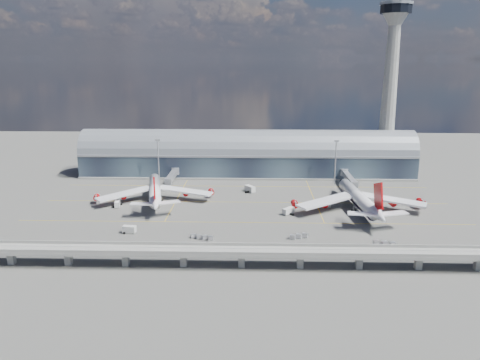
{
  "coord_description": "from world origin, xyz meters",
  "views": [
    {
      "loc": [
        3.69,
        -202.95,
        69.17
      ],
      "look_at": [
        -2.38,
        10.0,
        14.0
      ],
      "focal_mm": 35.0,
      "sensor_mm": 36.0,
      "label": 1
    }
  ],
  "objects_px": {
    "service_truck_3": "(288,211)",
    "cargo_train_2": "(385,244)",
    "airliner_left": "(155,191)",
    "service_truck_1": "(129,229)",
    "service_truck_4": "(351,192)",
    "floodlight_mast_left": "(158,160)",
    "cargo_train_1": "(299,236)",
    "cargo_train_0": "(202,237)",
    "service_truck_0": "(117,204)",
    "airliner_right": "(359,199)",
    "service_truck_2": "(323,204)",
    "floodlight_mast_right": "(335,161)",
    "service_truck_5": "(250,189)",
    "control_tower": "(390,89)"
  },
  "relations": [
    {
      "from": "service_truck_2",
      "to": "cargo_train_1",
      "type": "bearing_deg",
      "value": 177.97
    },
    {
      "from": "floodlight_mast_right",
      "to": "service_truck_4",
      "type": "distance_m",
      "value": 24.84
    },
    {
      "from": "floodlight_mast_left",
      "to": "floodlight_mast_right",
      "type": "relative_size",
      "value": 1.0
    },
    {
      "from": "service_truck_5",
      "to": "cargo_train_1",
      "type": "relative_size",
      "value": 0.9
    },
    {
      "from": "airliner_right",
      "to": "service_truck_3",
      "type": "bearing_deg",
      "value": -174.26
    },
    {
      "from": "service_truck_4",
      "to": "airliner_left",
      "type": "bearing_deg",
      "value": 166.13
    },
    {
      "from": "floodlight_mast_left",
      "to": "cargo_train_1",
      "type": "relative_size",
      "value": 3.22
    },
    {
      "from": "service_truck_3",
      "to": "service_truck_5",
      "type": "xyz_separation_m",
      "value": [
        -17.9,
        36.68,
        0.17
      ]
    },
    {
      "from": "floodlight_mast_left",
      "to": "floodlight_mast_right",
      "type": "bearing_deg",
      "value": 0.0
    },
    {
      "from": "airliner_left",
      "to": "cargo_train_0",
      "type": "height_order",
      "value": "airliner_left"
    },
    {
      "from": "airliner_right",
      "to": "service_truck_0",
      "type": "bearing_deg",
      "value": 173.96
    },
    {
      "from": "cargo_train_1",
      "to": "service_truck_1",
      "type": "bearing_deg",
      "value": 105.83
    },
    {
      "from": "floodlight_mast_left",
      "to": "service_truck_4",
      "type": "relative_size",
      "value": 4.09
    },
    {
      "from": "control_tower",
      "to": "service_truck_1",
      "type": "bearing_deg",
      "value": -140.87
    },
    {
      "from": "airliner_left",
      "to": "service_truck_4",
      "type": "relative_size",
      "value": 9.95
    },
    {
      "from": "service_truck_2",
      "to": "service_truck_0",
      "type": "bearing_deg",
      "value": 109.63
    },
    {
      "from": "floodlight_mast_left",
      "to": "floodlight_mast_right",
      "type": "xyz_separation_m",
      "value": [
        100.0,
        0.0,
        0.0
      ]
    },
    {
      "from": "service_truck_3",
      "to": "cargo_train_2",
      "type": "distance_m",
      "value": 50.46
    },
    {
      "from": "airliner_left",
      "to": "cargo_train_0",
      "type": "xyz_separation_m",
      "value": [
        28.75,
        -49.84,
        -4.63
      ]
    },
    {
      "from": "service_truck_3",
      "to": "service_truck_5",
      "type": "height_order",
      "value": "service_truck_5"
    },
    {
      "from": "airliner_left",
      "to": "service_truck_4",
      "type": "xyz_separation_m",
      "value": [
        100.24,
        13.92,
        -3.8
      ]
    },
    {
      "from": "airliner_right",
      "to": "cargo_train_1",
      "type": "bearing_deg",
      "value": -135.66
    },
    {
      "from": "cargo_train_1",
      "to": "airliner_right",
      "type": "bearing_deg",
      "value": -22.16
    },
    {
      "from": "service_truck_4",
      "to": "floodlight_mast_left",
      "type": "bearing_deg",
      "value": 146.83
    },
    {
      "from": "floodlight_mast_left",
      "to": "service_truck_1",
      "type": "xyz_separation_m",
      "value": [
        3.21,
        -79.2,
        -12.07
      ]
    },
    {
      "from": "service_truck_2",
      "to": "service_truck_4",
      "type": "xyz_separation_m",
      "value": [
        17.58,
        20.32,
        0.18
      ]
    },
    {
      "from": "service_truck_2",
      "to": "service_truck_3",
      "type": "xyz_separation_m",
      "value": [
        -17.4,
        -11.54,
        0.04
      ]
    },
    {
      "from": "control_tower",
      "to": "cargo_train_1",
      "type": "relative_size",
      "value": 12.92
    },
    {
      "from": "service_truck_0",
      "to": "control_tower",
      "type": "bearing_deg",
      "value": 14.58
    },
    {
      "from": "cargo_train_1",
      "to": "cargo_train_0",
      "type": "bearing_deg",
      "value": 111.82
    },
    {
      "from": "service_truck_0",
      "to": "service_truck_3",
      "type": "bearing_deg",
      "value": -17.91
    },
    {
      "from": "floodlight_mast_left",
      "to": "service_truck_5",
      "type": "distance_m",
      "value": 55.97
    },
    {
      "from": "control_tower",
      "to": "floodlight_mast_right",
      "type": "distance_m",
      "value": 58.76
    },
    {
      "from": "floodlight_mast_left",
      "to": "cargo_train_2",
      "type": "relative_size",
      "value": 2.92
    },
    {
      "from": "service_truck_1",
      "to": "service_truck_2",
      "type": "relative_size",
      "value": 0.68
    },
    {
      "from": "floodlight_mast_left",
      "to": "cargo_train_2",
      "type": "height_order",
      "value": "floodlight_mast_left"
    },
    {
      "from": "airliner_left",
      "to": "floodlight_mast_right",
      "type": "bearing_deg",
      "value": 8.24
    },
    {
      "from": "service_truck_3",
      "to": "cargo_train_2",
      "type": "bearing_deg",
      "value": -4.96
    },
    {
      "from": "floodlight_mast_left",
      "to": "service_truck_0",
      "type": "bearing_deg",
      "value": -105.07
    },
    {
      "from": "airliner_left",
      "to": "service_truck_1",
      "type": "relative_size",
      "value": 11.16
    },
    {
      "from": "floodlight_mast_left",
      "to": "airliner_left",
      "type": "xyz_separation_m",
      "value": [
        4.82,
        -35.1,
        -8.16
      ]
    },
    {
      "from": "service_truck_4",
      "to": "cargo_train_0",
      "type": "height_order",
      "value": "service_truck_4"
    },
    {
      "from": "airliner_left",
      "to": "service_truck_5",
      "type": "bearing_deg",
      "value": 9.59
    },
    {
      "from": "floodlight_mast_left",
      "to": "cargo_train_2",
      "type": "distance_m",
      "value": 138.37
    },
    {
      "from": "cargo_train_1",
      "to": "cargo_train_2",
      "type": "xyz_separation_m",
      "value": [
        31.92,
        -7.32,
        0.09
      ]
    },
    {
      "from": "floodlight_mast_right",
      "to": "airliner_left",
      "type": "distance_m",
      "value": 101.77
    },
    {
      "from": "service_truck_5",
      "to": "cargo_train_2",
      "type": "relative_size",
      "value": 0.82
    },
    {
      "from": "service_truck_2",
      "to": "cargo_train_1",
      "type": "xyz_separation_m",
      "value": [
        -15.39,
        -41.57,
        -0.57
      ]
    },
    {
      "from": "service_truck_0",
      "to": "floodlight_mast_right",
      "type": "bearing_deg",
      "value": 9.92
    },
    {
      "from": "airliner_left",
      "to": "cargo_train_2",
      "type": "relative_size",
      "value": 7.1
    }
  ]
}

